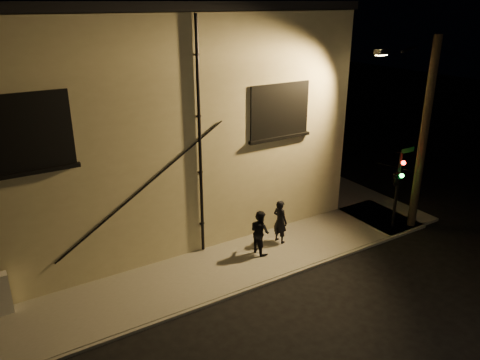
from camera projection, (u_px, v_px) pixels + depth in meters
ground at (289, 275)px, 16.06m from camera, size 90.00×90.00×0.00m
sidewalk at (250, 218)px, 20.12m from camera, size 21.00×16.00×0.12m
building at (110, 110)px, 20.14m from camera, size 16.20×12.23×8.80m
pedestrian_a at (280, 221)px, 17.75m from camera, size 0.55×0.71×1.72m
pedestrian_b at (260, 232)px, 16.99m from camera, size 0.69×0.85×1.66m
traffic_signal at (398, 177)px, 18.31m from camera, size 1.33×1.95×3.30m
streetlamp_pole at (422, 133)px, 18.00m from camera, size 2.05×1.40×7.71m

